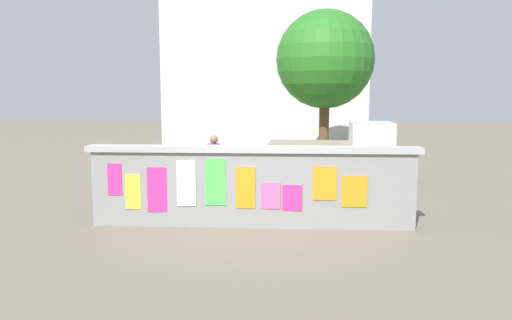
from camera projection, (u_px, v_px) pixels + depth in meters
ground at (267, 168)px, 18.39m from camera, size 60.00×60.00×0.00m
poster_wall at (252, 186)px, 10.36m from camera, size 6.71×0.42×1.65m
auto_rickshaw_truck at (337, 154)px, 15.15m from camera, size 3.66×1.66×1.85m
motorcycle at (298, 193)px, 11.58m from camera, size 1.90×0.56×0.87m
bicycle_near at (193, 169)px, 15.77m from camera, size 1.69×0.50×0.95m
bicycle_far at (146, 191)px, 12.28m from camera, size 1.65×0.61×0.95m
person_walking at (214, 159)px, 13.33m from camera, size 0.35×0.35×1.62m
tree_roadside at (325, 60)px, 20.04m from camera, size 3.84×3.84×5.91m
building_background at (266, 56)px, 28.04m from camera, size 10.65×6.25×9.30m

